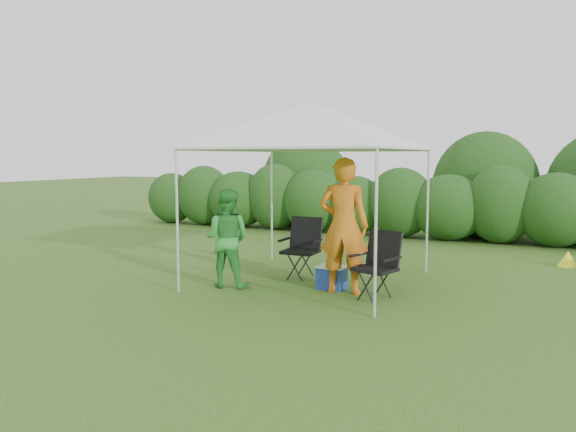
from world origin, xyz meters
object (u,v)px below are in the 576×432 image
at_px(canopy, 313,127).
at_px(chair_right, 379,260).
at_px(man, 344,226).
at_px(cooler, 332,277).
at_px(chair_left, 303,243).
at_px(woman, 227,238).

relative_size(canopy, chair_right, 3.25).
bearing_deg(man, cooler, -41.49).
distance_m(canopy, man, 1.70).
distance_m(canopy, chair_right, 2.36).
distance_m(chair_right, man, 0.71).
distance_m(chair_left, man, 1.33).
distance_m(chair_right, woman, 2.33).
distance_m(canopy, chair_left, 1.94).
bearing_deg(woman, cooler, -170.70).
distance_m(canopy, cooler, 2.35).
height_order(chair_right, woman, woman).
distance_m(chair_left, woman, 1.39).
relative_size(chair_right, cooler, 2.17).
bearing_deg(chair_left, man, -38.43).
xyz_separation_m(canopy, man, (0.71, -0.49, -1.47)).
height_order(canopy, woman, canopy).
relative_size(chair_left, man, 0.50).
xyz_separation_m(canopy, chair_right, (1.26, -0.53, -1.92)).
bearing_deg(canopy, cooler, -35.80).
relative_size(chair_left, cooler, 2.26).
bearing_deg(woman, canopy, -150.09).
bearing_deg(chair_left, cooler, -39.83).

